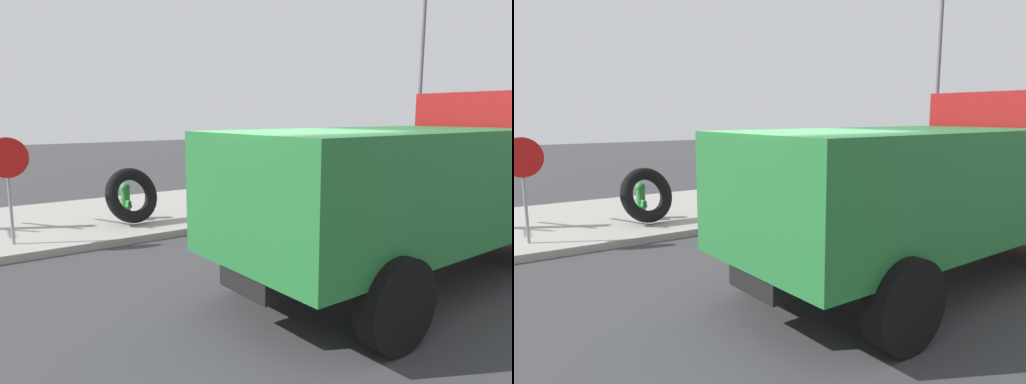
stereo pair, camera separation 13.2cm
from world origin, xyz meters
TOP-DOWN VIEW (x-y plane):
  - ground_plane at (0.00, 0.00)m, footprint 80.00×80.00m
  - sidewalk_curb at (0.00, 6.50)m, footprint 36.00×5.00m
  - fire_hydrant at (-0.19, 5.72)m, footprint 0.24×0.55m
  - loose_tire at (-0.24, 5.17)m, footprint 1.38×0.89m
  - stop_sign at (-2.76, 4.77)m, footprint 0.76×0.08m
  - dump_truck_green at (2.53, -0.61)m, footprint 7.08×3.00m
  - street_light_pole at (9.16, 4.54)m, footprint 0.12×0.12m

SIDE VIEW (x-z plane):
  - ground_plane at x=0.00m, z-range 0.00..0.00m
  - sidewalk_curb at x=0.00m, z-range 0.00..0.15m
  - fire_hydrant at x=-0.19m, z-range 0.18..1.04m
  - loose_tire at x=-0.24m, z-range 0.15..1.45m
  - stop_sign at x=-2.76m, z-range 0.54..2.59m
  - dump_truck_green at x=2.53m, z-range 0.11..3.11m
  - street_light_pole at x=9.16m, z-range 0.15..6.16m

